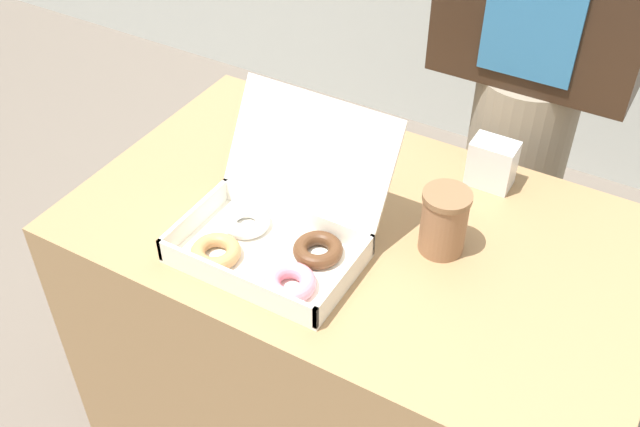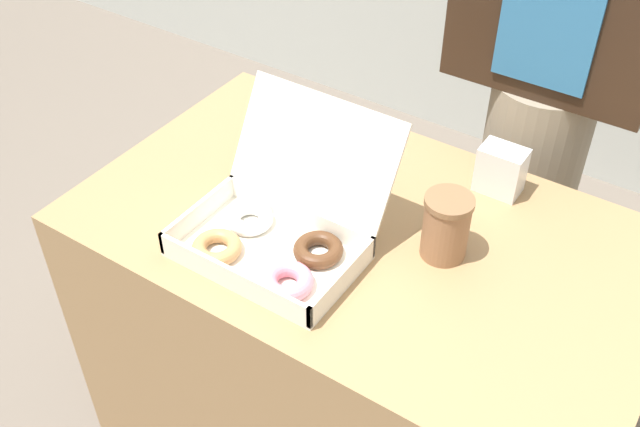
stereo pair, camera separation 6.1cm
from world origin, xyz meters
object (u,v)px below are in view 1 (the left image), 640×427
Objects in this scene: coffee_cup at (444,221)px; napkin_holder at (492,164)px; donut_box at (276,233)px; person_customer at (535,66)px.

coffee_cup reaches higher than napkin_holder.
napkin_holder is (0.27, 0.39, 0.01)m from donut_box.
donut_box is 0.31m from coffee_cup.
person_customer reaches higher than donut_box.
donut_box is 0.73m from person_customer.
napkin_holder is at bearing 54.97° from donut_box.
donut_box reaches higher than napkin_holder.
person_customer is at bearing 93.64° from napkin_holder.
napkin_holder is 0.06× the size of person_customer.
donut_box is 0.48m from napkin_holder.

